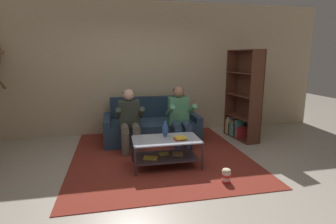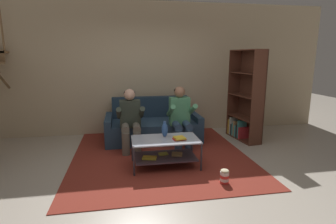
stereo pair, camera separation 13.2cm
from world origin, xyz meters
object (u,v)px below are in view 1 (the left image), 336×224
bookshelf (243,104)px  popcorn_tub (226,176)px  person_seated_left (130,118)px  coffee_table (166,148)px  person_seated_right (180,115)px  vase (165,130)px  book_stack (180,138)px  couch (151,127)px

bookshelf → popcorn_tub: bearing=-122.1°
person_seated_left → coffee_table: (0.50, -0.86, -0.32)m
person_seated_right → bookshelf: bookshelf is taller
person_seated_left → person_seated_right: 0.95m
vase → book_stack: 0.29m
couch → coffee_table: size_ratio=1.84×
person_seated_left → person_seated_right: bearing=0.2°
coffee_table → person_seated_right: bearing=62.6°
person_seated_right → bookshelf: (1.46, 0.30, 0.11)m
couch → popcorn_tub: size_ratio=9.08×
bookshelf → popcorn_tub: bookshelf is taller
person_seated_left → book_stack: person_seated_left is taller
bookshelf → person_seated_right: bearing=-168.2°
coffee_table → bookshelf: bearing=31.5°
vase → coffee_table: bearing=-97.4°
coffee_table → person_seated_left: bearing=120.4°
bookshelf → coffee_table: bearing=-148.5°
vase → bookshelf: 2.17m
person_seated_right → couch: bearing=129.4°
person_seated_left → coffee_table: bearing=-59.6°
person_seated_right → bookshelf: bearing=11.8°
coffee_table → vase: vase is taller
person_seated_left → vase: 0.91m
person_seated_left → popcorn_tub: bearing=-52.7°
person_seated_right → book_stack: person_seated_right is taller
couch → person_seated_right: size_ratio=1.65×
book_stack → popcorn_tub: (0.49, -0.65, -0.37)m
person_seated_left → book_stack: size_ratio=5.46×
person_seated_left → person_seated_right: size_ratio=0.98×
couch → bookshelf: size_ratio=1.03×
book_stack → popcorn_tub: 0.90m
book_stack → vase: bearing=136.9°
bookshelf → book_stack: bearing=-143.5°
coffee_table → bookshelf: 2.27m
popcorn_tub → bookshelf: bearing=57.9°
vase → popcorn_tub: bearing=-50.4°
popcorn_tub → person_seated_left: bearing=127.3°
person_seated_left → person_seated_right: (0.95, 0.00, 0.01)m
couch → book_stack: (0.24, -1.52, 0.20)m
vase → bookshelf: size_ratio=0.14×
person_seated_right → vase: person_seated_right is taller
person_seated_right → coffee_table: size_ratio=1.11×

